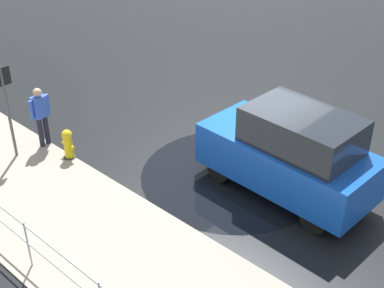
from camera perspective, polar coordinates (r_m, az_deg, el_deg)
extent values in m
plane|color=black|center=(12.91, 6.50, -2.71)|extent=(60.00, 60.00, 0.00)
cube|color=gray|center=(10.49, -7.80, -12.00)|extent=(24.00, 3.20, 0.04)
cube|color=blue|center=(11.87, 10.00, -1.75)|extent=(3.96, 1.85, 0.99)
cube|color=#1E232B|center=(11.28, 11.67, 1.41)|extent=(2.40, 1.59, 0.77)
cylinder|color=black|center=(12.32, 3.00, -2.69)|extent=(0.61, 0.24, 0.60)
cylinder|color=black|center=(13.26, 7.17, -0.25)|extent=(0.61, 0.24, 0.60)
cylinder|color=black|center=(11.11, 12.94, -7.84)|extent=(0.61, 0.24, 0.60)
cylinder|color=black|center=(12.14, 16.69, -4.70)|extent=(0.61, 0.24, 0.60)
cylinder|color=gold|center=(13.43, -13.03, -0.38)|extent=(0.22, 0.22, 0.62)
sphere|color=gold|center=(13.25, -13.22, 0.95)|extent=(0.26, 0.26, 0.26)
cylinder|color=gold|center=(13.27, -12.67, -0.36)|extent=(0.10, 0.09, 0.09)
cylinder|color=gold|center=(13.51, -13.47, 0.13)|extent=(0.10, 0.09, 0.09)
cylinder|color=#2D2D2D|center=(13.57, -12.90, -1.39)|extent=(0.31, 0.31, 0.06)
cube|color=blue|center=(13.74, -15.95, 3.85)|extent=(0.26, 0.37, 0.55)
sphere|color=tan|center=(13.58, -16.18, 5.30)|extent=(0.22, 0.22, 0.22)
cylinder|color=#1E1E2D|center=(14.11, -15.26, 1.46)|extent=(0.13, 0.13, 0.85)
cylinder|color=#1E1E2D|center=(14.02, -15.84, 1.18)|extent=(0.13, 0.13, 0.85)
cylinder|color=blue|center=(13.86, -15.16, 4.22)|extent=(0.09, 0.09, 0.50)
cylinder|color=blue|center=(13.63, -16.75, 3.49)|extent=(0.09, 0.09, 0.50)
cylinder|color=#B7BABF|center=(10.35, -17.08, -10.27)|extent=(0.04, 0.04, 1.05)
cylinder|color=#B7BABF|center=(8.67, -9.90, -14.55)|extent=(8.44, 0.04, 0.04)
cylinder|color=#4C4C51|center=(13.45, -18.97, 3.08)|extent=(0.07, 0.07, 2.40)
cube|color=black|center=(13.06, -19.67, 6.75)|extent=(0.04, 0.44, 0.44)
cylinder|color=black|center=(12.65, 4.25, -3.36)|extent=(4.28, 4.28, 0.01)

